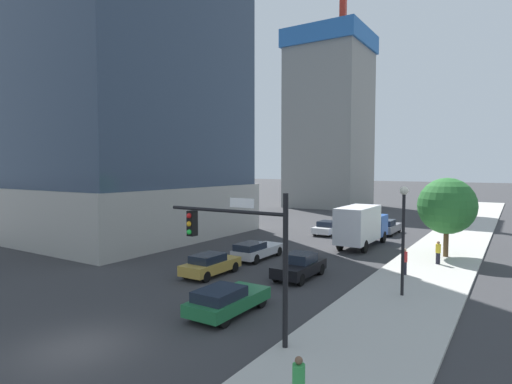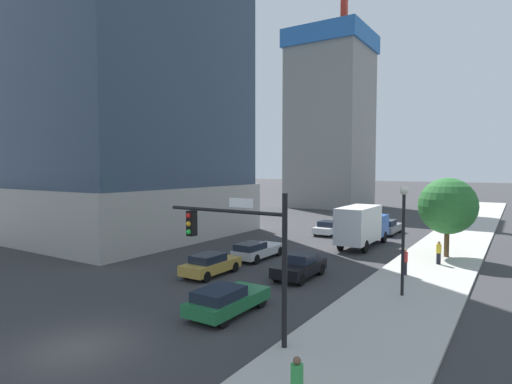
# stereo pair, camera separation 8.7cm
# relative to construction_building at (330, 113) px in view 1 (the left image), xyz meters

# --- Properties ---
(ground_plane) EXTENTS (400.00, 400.00, 0.00)m
(ground_plane) POSITION_rel_construction_building_xyz_m (14.14, -58.21, -16.18)
(ground_plane) COLOR #333335
(sidewalk) EXTENTS (5.40, 120.00, 0.15)m
(sidewalk) POSITION_rel_construction_building_xyz_m (23.08, -38.21, -16.10)
(sidewalk) COLOR #B2AFA8
(sidewalk) RESTS_ON ground
(construction_building) EXTENTS (19.48, 19.62, 37.09)m
(construction_building) POSITION_rel_construction_building_xyz_m (0.00, 0.00, 0.00)
(construction_building) COLOR gray
(construction_building) RESTS_ON ground
(traffic_light_pole) EXTENTS (5.56, 0.48, 5.65)m
(traffic_light_pole) POSITION_rel_construction_building_xyz_m (18.79, -54.28, -12.26)
(traffic_light_pole) COLOR black
(traffic_light_pole) RESTS_ON sidewalk
(street_lamp) EXTENTS (0.44, 0.44, 5.62)m
(street_lamp) POSITION_rel_construction_building_xyz_m (22.92, -45.60, -12.33)
(street_lamp) COLOR black
(street_lamp) RESTS_ON sidewalk
(street_tree) EXTENTS (4.14, 4.14, 5.83)m
(street_tree) POSITION_rel_construction_building_xyz_m (23.43, -34.27, -12.28)
(street_tree) COLOR brown
(street_tree) RESTS_ON sidewalk
(car_green) EXTENTS (1.92, 4.38, 1.33)m
(car_green) POSITION_rel_construction_building_xyz_m (16.72, -52.40, -15.48)
(car_green) COLOR #1E6638
(car_green) RESTS_ON ground
(car_white) EXTENTS (1.85, 4.21, 1.36)m
(car_white) POSITION_rel_construction_building_xyz_m (11.77, -28.63, -15.51)
(car_white) COLOR silver
(car_white) RESTS_ON ground
(car_gray) EXTENTS (1.88, 4.51, 1.53)m
(car_gray) POSITION_rel_construction_building_xyz_m (16.72, -25.35, -15.42)
(car_gray) COLOR slate
(car_gray) RESTS_ON ground
(car_silver) EXTENTS (1.77, 4.80, 1.34)m
(car_silver) POSITION_rel_construction_building_xyz_m (11.77, -42.01, -15.49)
(car_silver) COLOR #B7B7BC
(car_silver) RESTS_ON ground
(car_black) EXTENTS (1.82, 4.16, 1.50)m
(car_black) POSITION_rel_construction_building_xyz_m (16.72, -44.95, -15.44)
(car_black) COLOR black
(car_black) RESTS_ON ground
(car_gold) EXTENTS (1.74, 4.20, 1.37)m
(car_gold) POSITION_rel_construction_building_xyz_m (11.77, -47.41, -15.48)
(car_gold) COLOR #AD8938
(car_gold) RESTS_ON ground
(box_truck) EXTENTS (2.31, 7.76, 3.51)m
(box_truck) POSITION_rel_construction_building_xyz_m (16.72, -33.38, -14.26)
(box_truck) COLOR #1E4799
(box_truck) RESTS_ON ground
(pedestrian_red_shirt) EXTENTS (0.34, 0.34, 1.63)m
(pedestrian_red_shirt) POSITION_rel_construction_building_xyz_m (22.06, -41.29, -15.20)
(pedestrian_red_shirt) COLOR black
(pedestrian_red_shirt) RESTS_ON sidewalk
(pedestrian_yellow_shirt) EXTENTS (0.34, 0.34, 1.58)m
(pedestrian_yellow_shirt) POSITION_rel_construction_building_xyz_m (23.34, -37.16, -15.23)
(pedestrian_yellow_shirt) COLOR black
(pedestrian_yellow_shirt) RESTS_ON sidewalk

